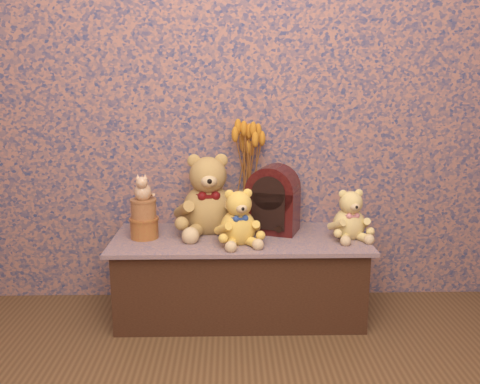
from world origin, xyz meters
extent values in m
cube|color=navy|center=(0.00, 1.50, 1.30)|extent=(3.00, 0.10, 2.60)
cube|color=#3B4379|center=(0.00, 1.25, 0.21)|extent=(1.25, 0.52, 0.42)
cylinder|color=tan|center=(0.05, 1.44, 0.51)|extent=(0.14, 0.14, 0.19)
cylinder|color=#B28D34|center=(-0.47, 1.24, 0.47)|extent=(0.17, 0.17, 0.10)
cylinder|color=tan|center=(-0.47, 1.24, 0.56)|extent=(0.16, 0.16, 0.09)
camera|label=1|loc=(-0.05, -1.15, 1.18)|focal=37.73mm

